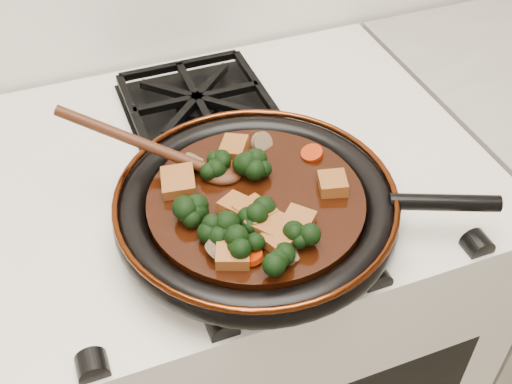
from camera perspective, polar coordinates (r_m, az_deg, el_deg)
name	(u,v)px	position (r m, az deg, el deg)	size (l,w,h in m)	color
stove	(233,333)	(1.30, -2.07, -12.41)	(0.76, 0.60, 0.90)	silver
burner_grate_front	(259,218)	(0.86, 0.27, -2.30)	(0.23, 0.23, 0.03)	black
burner_grate_back	(197,103)	(1.06, -5.24, 7.91)	(0.23, 0.23, 0.03)	black
skillet	(257,207)	(0.83, 0.13, -1.31)	(0.47, 0.37, 0.05)	black
braising_sauce	(256,204)	(0.83, 0.00, -1.05)	(0.28, 0.28, 0.02)	black
tofu_cube_0	(237,208)	(0.80, -1.73, -1.43)	(0.04, 0.03, 0.02)	brown
tofu_cube_1	(255,215)	(0.79, -0.12, -2.04)	(0.04, 0.04, 0.02)	brown
tofu_cube_2	(298,222)	(0.78, 3.79, -2.65)	(0.03, 0.03, 0.02)	brown
tofu_cube_3	(233,254)	(0.75, -2.06, -5.50)	(0.04, 0.04, 0.02)	brown
tofu_cube_4	(333,184)	(0.83, 6.83, 0.68)	(0.04, 0.04, 0.02)	brown
tofu_cube_5	(265,224)	(0.78, 0.79, -2.88)	(0.04, 0.04, 0.02)	brown
tofu_cube_6	(234,149)	(0.88, -1.94, 3.84)	(0.04, 0.03, 0.02)	brown
tofu_cube_7	(280,240)	(0.76, 2.17, -4.32)	(0.04, 0.04, 0.02)	brown
tofu_cube_8	(179,183)	(0.83, -6.88, 0.80)	(0.04, 0.05, 0.02)	brown
broccoli_floret_0	(191,214)	(0.79, -5.78, -1.97)	(0.06, 0.06, 0.05)	black
broccoli_floret_1	(256,217)	(0.78, 0.02, -2.19)	(0.06, 0.06, 0.05)	black
broccoli_floret_2	(298,237)	(0.76, 3.79, -4.00)	(0.06, 0.06, 0.06)	black
broccoli_floret_3	(246,248)	(0.75, -0.91, -4.99)	(0.06, 0.06, 0.05)	black
broccoli_floret_4	(279,261)	(0.73, 2.06, -6.15)	(0.06, 0.06, 0.05)	black
broccoli_floret_5	(216,167)	(0.85, -3.61, 2.22)	(0.06, 0.06, 0.05)	black
broccoli_floret_6	(219,231)	(0.77, -3.32, -3.48)	(0.06, 0.06, 0.05)	black
broccoli_floret_7	(251,167)	(0.85, -0.49, 2.22)	(0.06, 0.06, 0.05)	black
carrot_coin_0	(252,257)	(0.75, -0.36, -5.80)	(0.03, 0.03, 0.01)	#A72304
carrot_coin_1	(227,240)	(0.76, -2.59, -4.24)	(0.03, 0.03, 0.01)	#A72304
carrot_coin_2	(312,153)	(0.88, 5.00, 3.43)	(0.03, 0.03, 0.01)	#A72304
carrot_coin_3	(226,168)	(0.86, -2.64, 2.14)	(0.03, 0.03, 0.01)	#A72304
mushroom_slice_0	(262,143)	(0.89, 0.53, 4.41)	(0.03, 0.03, 0.01)	brown
mushroom_slice_1	(287,252)	(0.75, 2.75, -5.38)	(0.03, 0.03, 0.01)	brown
mushroom_slice_2	(219,250)	(0.75, -3.33, -5.20)	(0.03, 0.03, 0.01)	brown
mushroom_slice_3	(192,164)	(0.86, -5.69, 2.51)	(0.03, 0.03, 0.01)	brown
mushroom_slice_4	(195,162)	(0.87, -5.48, 2.69)	(0.03, 0.03, 0.01)	brown
wooden_spoon	(175,156)	(0.85, -7.21, 3.17)	(0.14, 0.10, 0.23)	#3F1C0D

